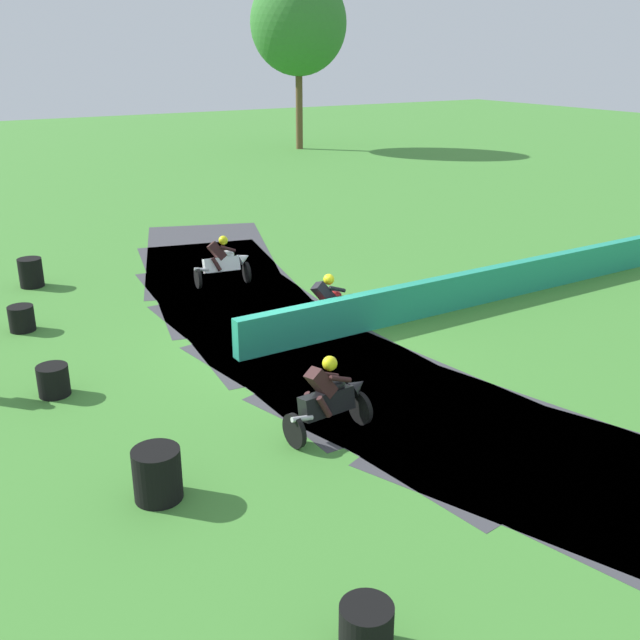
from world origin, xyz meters
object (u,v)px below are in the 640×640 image
tire_stack_mid_b (53,380)px  tire_stack_far (157,474)px  tire_stack_extra_a (366,629)px  tire_stack_near (31,273)px  motorcycle_lead_white (224,262)px  motorcycle_trailing_black (330,398)px  motorcycle_chase_red (331,305)px  tire_stack_mid_a (22,318)px

tire_stack_mid_b → tire_stack_far: 4.38m
tire_stack_far → tire_stack_extra_a: tire_stack_far is taller
tire_stack_near → tire_stack_far: bearing=-92.1°
motorcycle_lead_white → motorcycle_trailing_black: size_ratio=1.02×
motorcycle_chase_red → motorcycle_trailing_black: 4.88m
tire_stack_near → motorcycle_lead_white: bearing=-28.3°
tire_stack_mid_a → tire_stack_extra_a: size_ratio=0.99×
motorcycle_lead_white → motorcycle_trailing_black: motorcycle_trailing_black is taller
motorcycle_lead_white → motorcycle_trailing_black: bearing=-102.3°
motorcycle_lead_white → tire_stack_mid_a: size_ratio=2.85×
motorcycle_trailing_black → tire_stack_near: bearing=103.8°
motorcycle_trailing_black → tire_stack_extra_a: motorcycle_trailing_black is taller
tire_stack_far → tire_stack_extra_a: size_ratio=1.32×
motorcycle_lead_white → tire_stack_extra_a: (-4.16, -13.18, -0.34)m
motorcycle_chase_red → motorcycle_trailing_black: size_ratio=1.00×
tire_stack_mid_b → tire_stack_far: size_ratio=0.75×
tire_stack_far → tire_stack_extra_a: (0.97, -4.01, -0.10)m
motorcycle_lead_white → tire_stack_far: motorcycle_lead_white is taller
tire_stack_mid_a → motorcycle_trailing_black: bearing=-65.1°
tire_stack_far → tire_stack_extra_a: 4.13m
motorcycle_trailing_black → tire_stack_extra_a: size_ratio=2.77×
motorcycle_chase_red → tire_stack_mid_b: bearing=-178.3°
motorcycle_lead_white → motorcycle_chase_red: (0.67, -4.64, -0.01)m
tire_stack_extra_a → motorcycle_chase_red: bearing=60.5°
motorcycle_chase_red → tire_stack_far: size_ratio=2.10×
motorcycle_chase_red → tire_stack_mid_a: bearing=149.1°
tire_stack_near → tire_stack_mid_a: bearing=-104.1°
tire_stack_far → motorcycle_lead_white: bearing=60.8°
tire_stack_near → motorcycle_chase_red: bearing=-53.2°
motorcycle_lead_white → tire_stack_far: size_ratio=2.14×
tire_stack_mid_a → tire_stack_extra_a: (1.41, -12.27, 0.00)m
motorcycle_trailing_black → tire_stack_mid_b: (-3.77, 3.95, -0.36)m
tire_stack_near → tire_stack_extra_a: (0.54, -15.71, -0.10)m
motorcycle_chase_red → tire_stack_mid_a: 7.27m
tire_stack_near → tire_stack_mid_a: (-0.87, -3.44, -0.10)m
motorcycle_chase_red → tire_stack_near: motorcycle_chase_red is taller
motorcycle_lead_white → motorcycle_trailing_black: 8.99m
motorcycle_chase_red → motorcycle_trailing_black: bearing=-122.0°
motorcycle_trailing_black → tire_stack_extra_a: bearing=-117.0°
motorcycle_lead_white → tire_stack_mid_b: motorcycle_lead_white is taller
tire_stack_mid_b → tire_stack_mid_a: bearing=88.3°
motorcycle_trailing_black → tire_stack_far: motorcycle_trailing_black is taller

